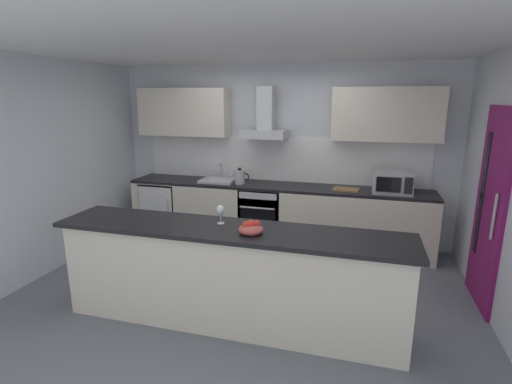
{
  "coord_description": "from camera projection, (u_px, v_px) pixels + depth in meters",
  "views": [
    {
      "loc": [
        1.2,
        -3.84,
        2.12
      ],
      "look_at": [
        0.02,
        0.35,
        1.05
      ],
      "focal_mm": 26.97,
      "sensor_mm": 36.0,
      "label": 1
    }
  ],
  "objects": [
    {
      "name": "refrigerator",
      "position": [
        165.0,
        208.0,
        6.09
      ],
      "size": [
        0.58,
        0.6,
        0.85
      ],
      "color": "white",
      "rests_on": "ground"
    },
    {
      "name": "wine_glass",
      "position": [
        220.0,
        211.0,
        3.59
      ],
      "size": [
        0.08,
        0.08,
        0.18
      ],
      "color": "silver",
      "rests_on": "counter_island"
    },
    {
      "name": "ceiling",
      "position": [
        245.0,
        47.0,
        3.79
      ],
      "size": [
        5.97,
        4.49,
        0.02
      ],
      "primitive_type": "cube",
      "color": "white"
    },
    {
      "name": "ground",
      "position": [
        246.0,
        288.0,
        4.42
      ],
      "size": [
        5.97,
        4.49,
        0.02
      ],
      "primitive_type": "cube",
      "color": "slate"
    },
    {
      "name": "fruit_bowl",
      "position": [
        251.0,
        229.0,
        3.34
      ],
      "size": [
        0.22,
        0.22,
        0.13
      ],
      "color": "#B24C47",
      "rests_on": "counter_island"
    },
    {
      "name": "wall_left",
      "position": [
        50.0,
        166.0,
        4.78
      ],
      "size": [
        0.12,
        4.49,
        2.6
      ],
      "primitive_type": "cube",
      "color": "silver",
      "rests_on": "ground"
    },
    {
      "name": "counter_island",
      "position": [
        229.0,
        276.0,
        3.6
      ],
      "size": [
        3.3,
        0.64,
        0.97
      ],
      "color": "beige",
      "rests_on": "ground"
    },
    {
      "name": "oven",
      "position": [
        263.0,
        214.0,
        5.66
      ],
      "size": [
        0.6,
        0.62,
        0.8
      ],
      "color": "slate",
      "rests_on": "ground"
    },
    {
      "name": "range_hood",
      "position": [
        265.0,
        122.0,
        5.46
      ],
      "size": [
        0.62,
        0.45,
        0.72
      ],
      "color": "#B7BABC"
    },
    {
      "name": "wall_back",
      "position": [
        281.0,
        154.0,
        5.79
      ],
      "size": [
        5.97,
        0.12,
        2.6
      ],
      "primitive_type": "cube",
      "color": "silver",
      "rests_on": "ground"
    },
    {
      "name": "kettle",
      "position": [
        240.0,
        177.0,
        5.59
      ],
      "size": [
        0.29,
        0.15,
        0.24
      ],
      "color": "#B7BABC",
      "rests_on": "counter_back"
    },
    {
      "name": "side_door",
      "position": [
        490.0,
        209.0,
        3.88
      ],
      "size": [
        0.08,
        0.85,
        2.05
      ],
      "color": "#7A1456",
      "rests_on": "ground"
    },
    {
      "name": "backsplash_tile",
      "position": [
        280.0,
        159.0,
        5.74
      ],
      "size": [
        4.22,
        0.02,
        0.66
      ],
      "primitive_type": "cube",
      "color": "white"
    },
    {
      "name": "sink",
      "position": [
        218.0,
        180.0,
        5.74
      ],
      "size": [
        0.5,
        0.4,
        0.26
      ],
      "color": "silver",
      "rests_on": "counter_back"
    },
    {
      "name": "upper_cabinets",
      "position": [
        278.0,
        113.0,
        5.43
      ],
      "size": [
        4.31,
        0.32,
        0.7
      ],
      "color": "beige"
    },
    {
      "name": "microwave",
      "position": [
        393.0,
        182.0,
        5.03
      ],
      "size": [
        0.5,
        0.38,
        0.3
      ],
      "color": "#B7BABC",
      "rests_on": "counter_back"
    },
    {
      "name": "counter_back",
      "position": [
        275.0,
        215.0,
        5.64
      ],
      "size": [
        4.37,
        0.6,
        0.9
      ],
      "color": "beige",
      "rests_on": "ground"
    },
    {
      "name": "chopping_board",
      "position": [
        346.0,
        189.0,
        5.22
      ],
      "size": [
        0.36,
        0.26,
        0.02
      ],
      "primitive_type": "cube",
      "rotation": [
        0.0,
        0.0,
        -0.13
      ],
      "color": "#9E7247",
      "rests_on": "counter_back"
    }
  ]
}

